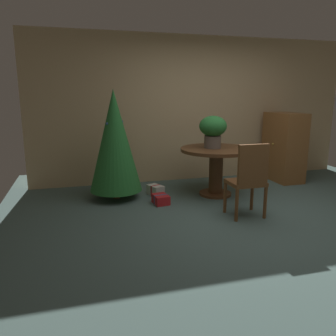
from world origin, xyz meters
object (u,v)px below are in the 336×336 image
Objects in this scene: holiday_tree at (115,141)px; flower_vase at (213,129)px; gift_box_cream at (155,190)px; gift_box_red at (161,199)px; wooden_cabinet at (284,147)px; wooden_chair_near at (249,177)px; round_dining_table at (216,161)px.

flower_vase is at bearing -8.19° from holiday_tree.
gift_box_cream reaches higher than gift_box_red.
holiday_tree reaches higher than gift_box_cream.
flower_vase is 0.40× the size of wooden_cabinet.
round_dining_table is at bearing 90.00° from wooden_chair_near.
round_dining_table is at bearing 11.79° from gift_box_red.
wooden_cabinet is (3.13, 0.31, -0.27)m from holiday_tree.
holiday_tree reaches higher than wooden_chair_near.
gift_box_red is at bearing -93.36° from gift_box_cream.
wooden_chair_near is (0.06, -1.07, -0.51)m from flower_vase.
holiday_tree is 1.11m from gift_box_red.
holiday_tree is at bearing 171.81° from flower_vase.
holiday_tree is at bearing 143.04° from gift_box_red.
holiday_tree is at bearing 170.89° from round_dining_table.
flower_vase is at bearing 149.39° from round_dining_table.
wooden_cabinet is at bearing 19.41° from round_dining_table.
holiday_tree is (-1.54, 1.28, 0.35)m from wooden_chair_near.
flower_vase is 0.30× the size of holiday_tree.
gift_box_red is at bearing -36.96° from holiday_tree.
wooden_chair_near is at bearing -86.95° from flower_vase.
holiday_tree is at bearing 140.26° from wooden_chair_near.
wooden_chair_near reaches higher than gift_box_cream.
round_dining_table is 1.69m from wooden_cabinet.
holiday_tree is 3.16m from wooden_cabinet.
wooden_chair_near is at bearing -134.88° from wooden_cabinet.
gift_box_cream is 0.44m from gift_box_red.
gift_box_cream is (-0.87, 0.21, -0.97)m from flower_vase.
gift_box_cream is at bearing 125.87° from wooden_chair_near.
wooden_cabinet reaches higher than round_dining_table.
wooden_chair_near is 1.64m from gift_box_cream.
gift_box_cream is 0.25× the size of wooden_cabinet.
flower_vase is 1.51m from holiday_tree.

